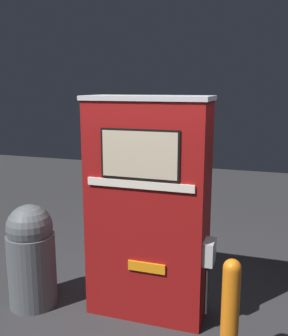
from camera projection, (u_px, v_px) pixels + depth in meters
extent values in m
plane|color=#2D2D30|center=(140.00, 323.00, 3.54)|extent=(14.00, 14.00, 0.00)
cube|color=maroon|center=(148.00, 260.00, 3.64)|extent=(1.07, 0.45, 1.01)
cube|color=maroon|center=(148.00, 156.00, 3.44)|extent=(1.07, 0.45, 0.96)
cube|color=#B7B7BC|center=(148.00, 98.00, 3.34)|extent=(1.10, 0.48, 0.04)
cube|color=black|center=(139.00, 155.00, 3.22)|extent=(0.68, 0.01, 0.42)
cube|color=beige|center=(139.00, 155.00, 3.21)|extent=(0.65, 0.01, 0.39)
cube|color=silver|center=(139.00, 185.00, 3.26)|extent=(0.94, 0.02, 0.07)
cube|color=orange|center=(147.00, 267.00, 3.39)|extent=(0.34, 0.02, 0.09)
cube|color=#B7B7BC|center=(209.00, 252.00, 3.34)|extent=(0.09, 0.20, 0.20)
cylinder|color=black|center=(207.00, 290.00, 3.34)|extent=(0.03, 0.03, 0.44)
cylinder|color=orange|center=(230.00, 321.00, 2.86)|extent=(0.13, 0.13, 0.84)
sphere|color=orange|center=(232.00, 268.00, 2.77)|extent=(0.13, 0.13, 0.13)
cylinder|color=#51565B|center=(32.00, 270.00, 3.79)|extent=(0.46, 0.46, 0.71)
sphere|color=#51565B|center=(29.00, 227.00, 3.70)|extent=(0.43, 0.43, 0.43)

